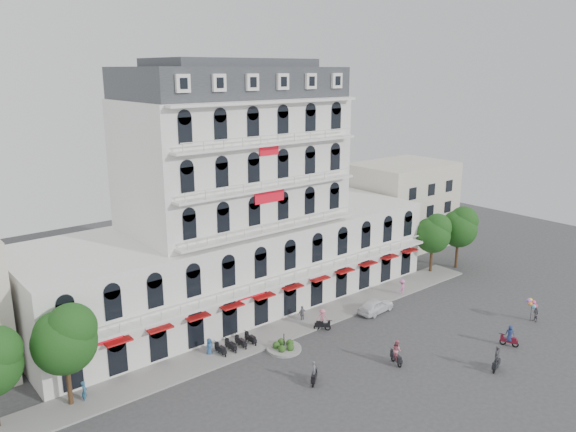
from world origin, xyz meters
The scene contains 20 objects.
ground centered at (0.00, 0.00, 0.00)m, with size 120.00×120.00×0.00m, color #38383A.
sidewalk centered at (0.00, 9.00, 0.08)m, with size 53.00×4.00×0.16m, color gray.
main_building centered at (0.00, 18.00, 9.96)m, with size 45.00×15.00×25.80m.
flank_building_east centered at (30.00, 20.00, 6.00)m, with size 14.00×10.00×12.00m, color beige.
traffic_island centered at (-3.00, 6.00, 0.26)m, with size 3.20×3.20×1.60m.
parked_scooter_row centered at (-6.35, 8.80, 0.00)m, with size 4.40×1.80×1.10m, color black, non-canonical shape.
tree_west_inner centered at (-20.95, 9.48, 5.68)m, with size 4.76×4.76×8.25m.
tree_east_inner centered at (24.05, 9.98, 5.21)m, with size 4.40×4.37×7.57m.
tree_east_outer centered at (28.05, 8.98, 5.55)m, with size 4.65×4.65×8.05m.
parked_car centered at (9.60, 6.22, 0.76)m, with size 1.78×4.44×1.51m, color white.
rider_west centered at (-4.66, 0.07, 0.87)m, with size 1.38×1.23×2.01m.
rider_southwest centered at (2.90, -2.16, 1.20)m, with size 0.95×1.65×2.31m.
rider_east centered at (13.55, -6.63, 1.02)m, with size 0.89×1.62×2.07m.
rider_northeast centered at (8.65, -8.22, 1.14)m, with size 1.67×0.75×2.28m.
rider_center centered at (2.40, 6.71, 1.21)m, with size 1.35×1.27×2.27m.
pedestrian_left centered at (-8.73, 9.50, 0.80)m, with size 0.78×0.51×1.60m, color #2B5082.
pedestrian_mid centered at (2.22, 9.50, 0.82)m, with size 0.96×0.40×1.65m, color slate.
pedestrian_right centered at (15.30, 7.44, 0.96)m, with size 1.24×0.71×1.92m, color #CC6CA6.
pedestrian_far centered at (-20.00, 9.34, 0.88)m, with size 0.64×0.42×1.75m, color #295A7C.
balloon_vendor centered at (20.22, -5.43, 1.31)m, with size 1.38×1.28×2.45m.
Camera 1 is at (-32.15, -30.03, 24.78)m, focal length 35.00 mm.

